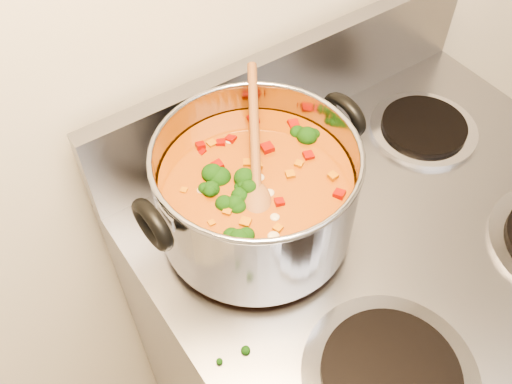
{
  "coord_description": "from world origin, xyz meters",
  "views": [
    {
      "loc": [
        -0.51,
        0.89,
        1.62
      ],
      "look_at": [
        -0.23,
        1.3,
        1.01
      ],
      "focal_mm": 40.0,
      "sensor_mm": 36.0,
      "label": 1
    }
  ],
  "objects": [
    {
      "name": "electric_range",
      "position": [
        -0.05,
        1.16,
        0.47
      ],
      "size": [
        0.74,
        0.67,
        1.08
      ],
      "color": "gray",
      "rests_on": "ground"
    },
    {
      "name": "wooden_spoon",
      "position": [
        -0.23,
        1.3,
        1.06
      ],
      "size": [
        0.15,
        0.22,
        0.08
      ],
      "rotation": [
        0.0,
        0.0,
        1.0
      ],
      "color": "brown",
      "rests_on": "stockpot"
    },
    {
      "name": "stockpot",
      "position": [
        -0.23,
        1.3,
        1.01
      ],
      "size": [
        0.34,
        0.28,
        0.17
      ],
      "rotation": [
        0.0,
        0.0,
        0.05
      ],
      "color": "#9A9AA1",
      "rests_on": "electric_range"
    },
    {
      "name": "cooktop_crumbs",
      "position": [
        -0.23,
        1.29,
        0.92
      ],
      "size": [
        0.38,
        0.32,
        0.01
      ],
      "color": "black",
      "rests_on": "electric_range"
    }
  ]
}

